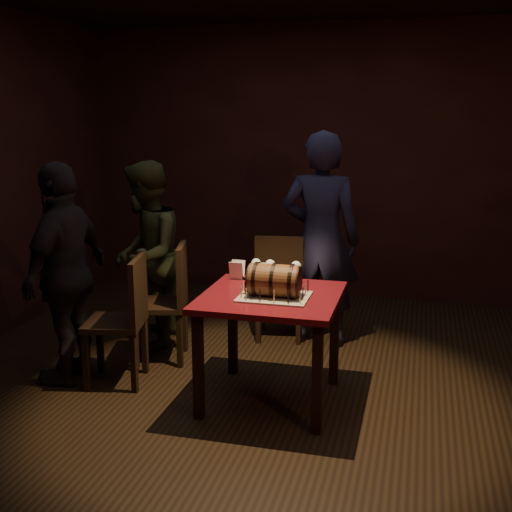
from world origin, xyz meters
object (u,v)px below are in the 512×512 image
barrel_cake (274,280)px  chair_left_front (125,314)px  wine_glass_mid (270,266)px  wine_glass_right (296,267)px  wine_glass_left (256,265)px  chair_back (279,282)px  chair_left_rear (170,296)px  pint_of_ale (262,275)px  person_left_front (66,274)px  person_back (321,240)px  pub_table (271,310)px  person_left_rear (146,256)px

barrel_cake → chair_left_front: size_ratio=0.41×
barrel_cake → wine_glass_mid: 0.40m
barrel_cake → wine_glass_right: (0.07, 0.38, 0.00)m
wine_glass_left → wine_glass_right: size_ratio=1.00×
chair_back → chair_left_rear: (-0.73, -0.64, 0.00)m
wine_glass_left → pint_of_ale: (0.07, -0.10, -0.05)m
chair_back → person_left_front: person_left_front is taller
person_back → pub_table: bearing=83.8°
person_left_rear → pub_table: bearing=45.9°
wine_glass_mid → chair_left_front: chair_left_front is taller
person_back → chair_left_rear: bearing=32.8°
chair_back → person_left_rear: 1.13m
pint_of_ale → chair_left_front: 1.02m
wine_glass_left → person_left_front: 1.36m
chair_left_front → person_left_rear: bearing=102.3°
person_left_rear → person_left_front: 0.83m
person_left_front → barrel_cake: bearing=90.3°
barrel_cake → chair_back: (-0.24, 1.22, -0.34)m
wine_glass_left → person_left_rear: 1.14m
pub_table → barrel_cake: 0.24m
wine_glass_right → chair_back: size_ratio=0.17×
wine_glass_left → person_left_rear: person_left_rear is taller
person_left_front → person_back: bearing=128.6°
pub_table → person_back: size_ratio=0.50×
chair_left_rear → person_left_front: size_ratio=0.58×
chair_left_rear → person_back: size_ratio=0.52×
wine_glass_right → person_left_front: person_left_front is taller
barrel_cake → wine_glass_left: 0.44m
wine_glass_left → pint_of_ale: size_ratio=1.07×
chair_left_front → person_left_rear: 0.80m
pub_table → person_back: 1.23m
wine_glass_right → chair_left_rear: bearing=169.1°
pint_of_ale → chair_left_rear: (-0.82, 0.30, -0.30)m
pub_table → wine_glass_right: 0.40m
person_left_rear → chair_back: bearing=98.2°
barrel_cake → person_back: person_back is taller
pub_table → pint_of_ale: 0.31m
person_left_rear → person_left_front: person_left_front is taller
wine_glass_mid → wine_glass_left: bearing=176.8°
wine_glass_left → chair_left_front: bearing=-161.5°
chair_left_front → person_back: person_back is taller
barrel_cake → chair_back: 1.29m
barrel_cake → person_left_rear: (-1.27, 0.83, -0.09)m
wine_glass_mid → chair_left_rear: size_ratio=0.17×
barrel_cake → chair_left_front: bearing=175.5°
person_left_rear → person_back: bearing=95.2°
wine_glass_right → person_left_rear: (-1.34, 0.45, -0.09)m
person_back → person_left_rear: (-1.37, -0.43, -0.12)m
pint_of_ale → wine_glass_right: bearing=23.4°
pub_table → person_left_rear: size_ratio=0.58×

